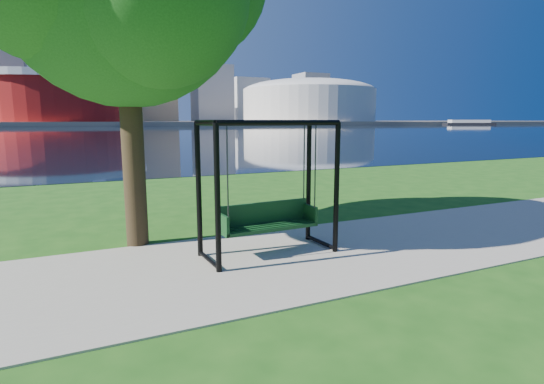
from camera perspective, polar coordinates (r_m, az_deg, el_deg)
ground at (r=8.54m, az=-1.10°, el=-8.23°), size 900.00×900.00×0.00m
path at (r=8.10m, az=0.34°, el=-9.11°), size 120.00×4.00×0.03m
river at (r=109.52m, az=-23.32°, el=7.47°), size 900.00×180.00×0.02m
far_bank at (r=313.46m, az=-24.51°, el=8.46°), size 900.00×228.00×2.00m
stadium at (r=242.81m, az=-26.95°, el=11.33°), size 83.00×83.00×32.00m
arena at (r=279.41m, az=4.98°, el=12.29°), size 84.00×84.00×26.56m
skyline at (r=328.53m, az=-25.74°, el=14.50°), size 392.00×66.00×96.50m
swing at (r=8.17m, az=-0.55°, el=0.12°), size 2.62×1.24×2.62m
barge at (r=285.80m, az=24.98°, el=8.47°), size 30.14×19.05×2.95m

